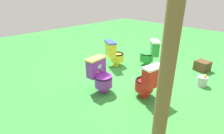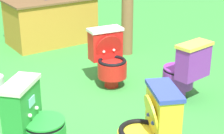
% 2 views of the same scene
% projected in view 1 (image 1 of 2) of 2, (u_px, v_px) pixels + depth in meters
% --- Properties ---
extents(ground, '(14.00, 14.00, 0.00)m').
position_uv_depth(ground, '(148.00, 78.00, 4.36)').
color(ground, green).
extents(toilet_red, '(0.47, 0.55, 0.73)m').
position_uv_depth(toilet_red, '(148.00, 81.00, 3.44)').
color(toilet_red, red).
rests_on(toilet_red, ground).
extents(toilet_purple, '(0.45, 0.53, 0.73)m').
position_uv_depth(toilet_purple, '(100.00, 75.00, 3.70)').
color(toilet_purple, purple).
rests_on(toilet_purple, ground).
extents(toilet_green, '(0.63, 0.63, 0.73)m').
position_uv_depth(toilet_green, '(150.00, 53.00, 4.97)').
color(toilet_green, green).
rests_on(toilet_green, ground).
extents(toilet_yellow, '(0.62, 0.57, 0.73)m').
position_uv_depth(toilet_yellow, '(114.00, 53.00, 4.92)').
color(toilet_yellow, yellow).
rests_on(toilet_yellow, ground).
extents(wooden_post, '(0.18, 0.18, 2.10)m').
position_uv_depth(wooden_post, '(166.00, 79.00, 2.06)').
color(wooden_post, brown).
rests_on(wooden_post, ground).
extents(small_crate, '(0.38, 0.39, 0.26)m').
position_uv_depth(small_crate, '(202.00, 66.00, 4.75)').
color(small_crate, brown).
rests_on(small_crate, ground).
extents(lemon_bucket, '(0.22, 0.22, 0.28)m').
position_uv_depth(lemon_bucket, '(202.00, 81.00, 3.99)').
color(lemon_bucket, '#B7B7BF').
rests_on(lemon_bucket, ground).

